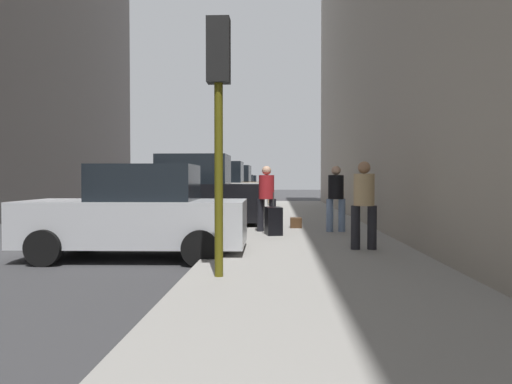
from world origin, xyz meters
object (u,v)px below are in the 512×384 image
(parked_red_hatchback, at_px, (242,188))
(duffel_bag, at_px, (296,223))
(parked_blue_sedan, at_px, (236,190))
(traffic_light, at_px, (219,90))
(parked_white_van, at_px, (214,191))
(fire_hydrant, at_px, (252,209))
(parked_black_suv, at_px, (189,195))
(pedestrian_in_tan_coat, at_px, (364,200))
(parked_bronze_suv, at_px, (228,188))
(rolling_suitcase, at_px, (273,221))
(parked_silver_sedan, at_px, (138,214))
(pedestrian_in_red_jacket, at_px, (267,195))
(pedestrian_in_jeans, at_px, (336,195))

(parked_red_hatchback, xyz_separation_m, duffel_bag, (3.19, -22.75, -0.56))
(parked_blue_sedan, distance_m, parked_red_hatchback, 5.02)
(traffic_light, bearing_deg, parked_white_van, 97.58)
(parked_blue_sedan, bearing_deg, fire_hydrant, -83.07)
(parked_white_van, distance_m, traffic_light, 14.17)
(parked_black_suv, bearing_deg, fire_hydrant, 48.11)
(fire_hydrant, bearing_deg, pedestrian_in_tan_coat, -70.55)
(parked_bronze_suv, xyz_separation_m, rolling_suitcase, (2.57, -14.59, -0.54))
(parked_silver_sedan, relative_size, parked_black_suv, 0.91)
(fire_hydrant, distance_m, traffic_light, 10.25)
(parked_blue_sedan, bearing_deg, parked_red_hatchback, 90.00)
(duffel_bag, bearing_deg, parked_white_van, 115.05)
(parked_silver_sedan, height_order, rolling_suitcase, parked_silver_sedan)
(parked_red_hatchback, bearing_deg, parked_white_van, -90.00)
(parked_bronze_suv, bearing_deg, parked_blue_sedan, 90.00)
(parked_white_van, height_order, pedestrian_in_tan_coat, parked_white_van)
(duffel_bag, bearing_deg, parked_blue_sedan, 100.20)
(parked_silver_sedan, height_order, pedestrian_in_red_jacket, pedestrian_in_red_jacket)
(pedestrian_in_jeans, bearing_deg, parked_bronze_suv, 106.93)
(parked_black_suv, relative_size, parked_red_hatchback, 1.10)
(parked_black_suv, distance_m, pedestrian_in_tan_coat, 6.78)
(parked_silver_sedan, relative_size, parked_bronze_suv, 0.91)
(rolling_suitcase, bearing_deg, parked_blue_sedan, 97.49)
(traffic_light, bearing_deg, parked_bronze_suv, 95.34)
(parked_white_van, height_order, parked_blue_sedan, parked_white_van)
(parked_silver_sedan, xyz_separation_m, pedestrian_in_jeans, (4.19, 3.60, 0.26))
(parked_red_hatchback, xyz_separation_m, pedestrian_in_jeans, (4.19, -23.78, 0.26))
(parked_bronze_suv, xyz_separation_m, duffel_bag, (3.19, -12.73, -0.74))
(parked_blue_sedan, relative_size, pedestrian_in_tan_coat, 2.49)
(traffic_light, height_order, pedestrian_in_red_jacket, traffic_light)
(parked_white_van, xyz_separation_m, parked_blue_sedan, (0.00, 10.90, -0.18))
(rolling_suitcase, bearing_deg, pedestrian_in_red_jacket, 103.52)
(rolling_suitcase, bearing_deg, duffel_bag, 71.55)
(parked_silver_sedan, xyz_separation_m, fire_hydrant, (1.80, 7.53, -0.35))
(parked_bronze_suv, height_order, rolling_suitcase, parked_bronze_suv)
(parked_silver_sedan, bearing_deg, duffel_bag, 55.46)
(pedestrian_in_jeans, bearing_deg, rolling_suitcase, -153.08)
(duffel_bag, bearing_deg, fire_hydrant, 115.65)
(parked_black_suv, xyz_separation_m, pedestrian_in_tan_coat, (4.35, -5.20, 0.07))
(parked_black_suv, relative_size, pedestrian_in_tan_coat, 2.71)
(traffic_light, distance_m, pedestrian_in_red_jacket, 6.28)
(parked_silver_sedan, distance_m, pedestrian_in_tan_coat, 4.37)
(duffel_bag, bearing_deg, parked_bronze_suv, 104.07)
(parked_blue_sedan, bearing_deg, pedestrian_in_tan_coat, -78.84)
(pedestrian_in_jeans, bearing_deg, parked_white_van, 118.06)
(parked_black_suv, distance_m, parked_blue_sedan, 16.85)
(parked_blue_sedan, relative_size, parked_red_hatchback, 1.01)
(fire_hydrant, relative_size, traffic_light, 0.20)
(parked_blue_sedan, xyz_separation_m, pedestrian_in_tan_coat, (4.35, -22.05, 0.26))
(parked_bronze_suv, distance_m, rolling_suitcase, 14.82)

